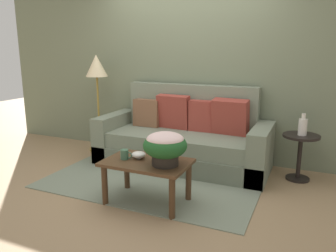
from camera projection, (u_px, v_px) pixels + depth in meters
ground_plane at (152, 181)px, 3.97m from camera, size 14.00×14.00×0.00m
wall_back at (189, 58)px, 4.71m from camera, size 6.40×0.12×2.82m
area_rug at (158, 176)px, 4.11m from camera, size 2.49×1.85×0.01m
couch at (184, 140)px, 4.49m from camera, size 2.28×0.89×1.06m
coffee_table at (147, 169)px, 3.34m from camera, size 0.86×0.55×0.44m
side_table at (300, 149)px, 3.93m from camera, size 0.42×0.42×0.56m
floor_lamp at (97, 74)px, 4.94m from camera, size 0.33×0.33×1.46m
potted_plant at (165, 145)px, 3.17m from camera, size 0.42×0.42×0.32m
coffee_mug at (125, 155)px, 3.37m from camera, size 0.13×0.08×0.10m
snack_bowl at (139, 155)px, 3.40m from camera, size 0.15×0.15×0.07m
table_vase at (303, 126)px, 3.86m from camera, size 0.10×0.10×0.26m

